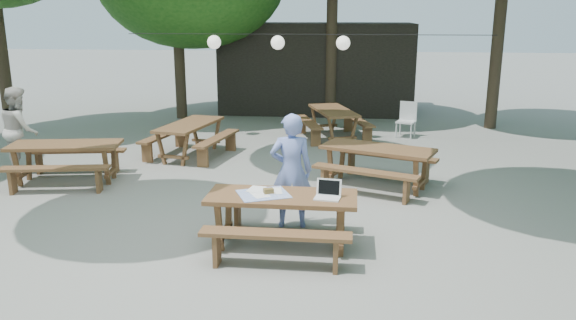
# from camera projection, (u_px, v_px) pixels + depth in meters

# --- Properties ---
(ground) EXTENTS (80.00, 80.00, 0.00)m
(ground) POSITION_uv_depth(u_px,v_px,m) (239.00, 222.00, 8.59)
(ground) COLOR slate
(ground) RESTS_ON ground
(pavilion) EXTENTS (6.00, 3.00, 2.80)m
(pavilion) POSITION_uv_depth(u_px,v_px,m) (318.00, 67.00, 18.27)
(pavilion) COLOR black
(pavilion) RESTS_ON ground
(main_picnic_table) EXTENTS (2.00, 1.58, 0.75)m
(main_picnic_table) POSITION_uv_depth(u_px,v_px,m) (282.00, 220.00, 7.58)
(main_picnic_table) COLOR brown
(main_picnic_table) RESTS_ON ground
(picnic_table_nw) EXTENTS (2.15, 1.89, 0.75)m
(picnic_table_nw) POSITION_uv_depth(u_px,v_px,m) (67.00, 162.00, 10.53)
(picnic_table_nw) COLOR brown
(picnic_table_nw) RESTS_ON ground
(picnic_table_ne) EXTENTS (2.34, 2.16, 0.75)m
(picnic_table_ne) POSITION_uv_depth(u_px,v_px,m) (377.00, 166.00, 10.24)
(picnic_table_ne) COLOR brown
(picnic_table_ne) RESTS_ON ground
(picnic_table_far_w) EXTENTS (1.89, 2.15, 0.75)m
(picnic_table_far_w) POSITION_uv_depth(u_px,v_px,m) (190.00, 139.00, 12.45)
(picnic_table_far_w) COLOR brown
(picnic_table_far_w) RESTS_ON ground
(picnic_table_far_e) EXTENTS (2.10, 2.31, 0.75)m
(picnic_table_far_e) POSITION_uv_depth(u_px,v_px,m) (333.00, 124.00, 14.23)
(picnic_table_far_e) COLOR brown
(picnic_table_far_e) RESTS_ON ground
(woman) EXTENTS (0.67, 0.49, 1.71)m
(woman) POSITION_uv_depth(u_px,v_px,m) (291.00, 171.00, 8.24)
(woman) COLOR #798DDD
(woman) RESTS_ON ground
(second_person) EXTENTS (1.00, 1.06, 1.72)m
(second_person) POSITION_uv_depth(u_px,v_px,m) (20.00, 130.00, 11.13)
(second_person) COLOR silver
(second_person) RESTS_ON ground
(plastic_chair) EXTENTS (0.56, 0.56, 0.90)m
(plastic_chair) POSITION_uv_depth(u_px,v_px,m) (406.00, 127.00, 14.43)
(plastic_chair) COLOR silver
(plastic_chair) RESTS_ON ground
(laptop) EXTENTS (0.36, 0.30, 0.24)m
(laptop) POSITION_uv_depth(u_px,v_px,m) (328.00, 193.00, 7.36)
(laptop) COLOR white
(laptop) RESTS_ON main_picnic_table
(tabletop_clutter) EXTENTS (0.82, 0.77, 0.08)m
(tabletop_clutter) POSITION_uv_depth(u_px,v_px,m) (264.00, 193.00, 7.52)
(tabletop_clutter) COLOR #3860BF
(tabletop_clutter) RESTS_ON main_picnic_table
(paper_lanterns) EXTENTS (9.00, 0.34, 0.38)m
(paper_lanterns) POSITION_uv_depth(u_px,v_px,m) (278.00, 42.00, 13.77)
(paper_lanterns) COLOR black
(paper_lanterns) RESTS_ON ground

